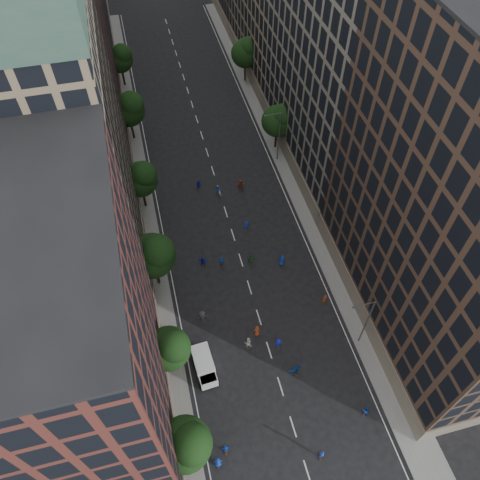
{
  "coord_description": "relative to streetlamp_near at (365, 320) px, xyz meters",
  "views": [
    {
      "loc": [
        -9.19,
        -8.93,
        51.01
      ],
      "look_at": [
        0.34,
        28.82,
        2.0
      ],
      "focal_mm": 35.0,
      "sensor_mm": 36.0,
      "label": 1
    }
  ],
  "objects": [
    {
      "name": "sidewalk_right",
      "position": [
        1.63,
        35.5,
        -5.09
      ],
      "size": [
        4.0,
        105.0,
        0.15
      ],
      "primitive_type": "cube",
      "color": "slate",
      "rests_on": "ground"
    },
    {
      "name": "skater_12",
      "position": [
        -5.29,
        12.97,
        -4.25
      ],
      "size": [
        0.95,
        0.67,
        1.84
      ],
      "primitive_type": "imported",
      "rotation": [
        0.0,
        0.0,
        3.23
      ],
      "color": "#123199",
      "rests_on": "ground"
    },
    {
      "name": "tree_left_1",
      "position": [
        -21.39,
        1.86,
        0.38
      ],
      "size": [
        4.8,
        4.8,
        8.21
      ],
      "color": "black",
      "rests_on": "ground"
    },
    {
      "name": "skater_1",
      "position": [
        -8.6,
        -11.0,
        -4.39
      ],
      "size": [
        0.65,
        0.52,
        1.56
      ],
      "primitive_type": "imported",
      "rotation": [
        0.0,
        0.0,
        2.86
      ],
      "color": "#1737BD",
      "rests_on": "ground"
    },
    {
      "name": "skater_17",
      "position": [
        -7.11,
        27.99,
        -4.34
      ],
      "size": [
        1.56,
        0.55,
        1.66
      ],
      "primitive_type": "imported",
      "rotation": [
        0.0,
        0.0,
        3.18
      ],
      "color": "#993719",
      "rests_on": "ground"
    },
    {
      "name": "ground",
      "position": [
        -10.37,
        28.0,
        -5.17
      ],
      "size": [
        240.0,
        240.0,
        0.0
      ],
      "primitive_type": "plane",
      "color": "black",
      "rests_on": "ground"
    },
    {
      "name": "tree_right_b",
      "position": [
        1.02,
        55.85,
        0.79
      ],
      "size": [
        5.2,
        5.2,
        8.83
      ],
      "color": "black",
      "rests_on": "ground"
    },
    {
      "name": "tree_left_0",
      "position": [
        -21.38,
        -8.15,
        0.79
      ],
      "size": [
        5.2,
        5.2,
        8.83
      ],
      "color": "black",
      "rests_on": "ground"
    },
    {
      "name": "skater_8",
      "position": [
        -12.67,
        2.58,
        -4.23
      ],
      "size": [
        1.06,
        0.92,
        1.88
      ],
      "primitive_type": "imported",
      "rotation": [
        0.0,
        0.0,
        2.89
      ],
      "color": "silver",
      "rests_on": "ground"
    },
    {
      "name": "tree_left_2",
      "position": [
        -21.36,
        13.83,
        1.19
      ],
      "size": [
        5.6,
        5.6,
        9.45
      ],
      "color": "black",
      "rests_on": "ground"
    },
    {
      "name": "streetlamp_near",
      "position": [
        0.0,
        0.0,
        0.0
      ],
      "size": [
        2.64,
        0.22,
        9.06
      ],
      "color": "#595B60",
      "rests_on": "ground"
    },
    {
      "name": "bldg_left_a",
      "position": [
        -29.37,
        -1.0,
        9.83
      ],
      "size": [
        14.0,
        22.0,
        30.0
      ],
      "primitive_type": "cube",
      "color": "#562721",
      "rests_on": "ground"
    },
    {
      "name": "bldg_right_b",
      "position": [
        8.63,
        32.0,
        11.33
      ],
      "size": [
        14.0,
        28.0,
        33.0
      ],
      "primitive_type": "cube",
      "color": "#6D665A",
      "rests_on": "ground"
    },
    {
      "name": "skater_5",
      "position": [
        -8.34,
        -1.92,
        -4.3
      ],
      "size": [
        1.69,
        0.87,
        1.75
      ],
      "primitive_type": "imported",
      "rotation": [
        0.0,
        0.0,
        3.37
      ],
      "color": "#13449A",
      "rests_on": "ground"
    },
    {
      "name": "tree_left_5",
      "position": [
        -21.39,
        59.86,
        0.51
      ],
      "size": [
        4.8,
        4.8,
        8.33
      ],
      "color": "black",
      "rests_on": "ground"
    },
    {
      "name": "skater_6",
      "position": [
        -11.22,
        3.82,
        -4.3
      ],
      "size": [
        0.9,
        0.64,
        1.73
      ],
      "primitive_type": "imported",
      "rotation": [
        0.0,
        0.0,
        3.03
      ],
      "color": "#A93D1C",
      "rests_on": "ground"
    },
    {
      "name": "skater_3",
      "position": [
        -9.23,
        1.71,
        -4.37
      ],
      "size": [
        1.06,
        0.66,
        1.59
      ],
      "primitive_type": "imported",
      "rotation": [
        0.0,
        0.0,
        3.08
      ],
      "color": "#1721BD",
      "rests_on": "ground"
    },
    {
      "name": "bldg_left_b",
      "position": [
        -29.37,
        23.0,
        11.83
      ],
      "size": [
        14.0,
        26.0,
        34.0
      ],
      "primitive_type": "cube",
      "color": "#7F6C53",
      "rests_on": "ground"
    },
    {
      "name": "cargo_van",
      "position": [
        -18.18,
        0.95,
        -3.88
      ],
      "size": [
        2.46,
        4.72,
        2.44
      ],
      "rotation": [
        0.0,
        0.0,
        0.07
      ],
      "color": "silver",
      "rests_on": "ground"
    },
    {
      "name": "skater_7",
      "position": [
        -1.87,
        6.05,
        -4.39
      ],
      "size": [
        0.64,
        0.49,
        1.55
      ],
      "primitive_type": "imported",
      "rotation": [
        0.0,
        0.0,
        3.37
      ],
      "color": "#AB3B1C",
      "rests_on": "ground"
    },
    {
      "name": "tree_left_4",
      "position": [
        -21.37,
        43.84,
        0.93
      ],
      "size": [
        5.4,
        5.4,
        9.08
      ],
      "color": "black",
      "rests_on": "ground"
    },
    {
      "name": "skater_9",
      "position": [
        -17.13,
        7.26,
        -4.24
      ],
      "size": [
        1.2,
        0.7,
        1.85
      ],
      "primitive_type": "imported",
      "rotation": [
        0.0,
        0.0,
        3.13
      ],
      "color": "#3E3E43",
      "rests_on": "ground"
    },
    {
      "name": "tree_right_a",
      "position": [
        1.02,
        35.85,
        0.46
      ],
      "size": [
        5.0,
        5.0,
        8.39
      ],
      "color": "black",
      "rests_on": "ground"
    },
    {
      "name": "skater_13",
      "position": [
        -13.05,
        14.78,
        -4.3
      ],
      "size": [
        0.72,
        0.57,
        1.73
      ],
      "primitive_type": "imported",
      "rotation": [
        0.0,
        0.0,
        3.42
      ],
      "color": "#123F99",
      "rests_on": "ground"
    },
    {
      "name": "skater_11",
      "position": [
        -15.44,
        15.42,
        -4.39
      ],
      "size": [
        1.51,
        1.01,
        1.56
      ],
      "primitive_type": "imported",
      "rotation": [
        0.0,
        0.0,
        2.73
      ],
      "color": "#1424A5",
      "rests_on": "ground"
    },
    {
      "name": "sidewalk_left",
      "position": [
        -22.37,
        35.5,
        -5.09
      ],
      "size": [
        4.0,
        105.0,
        0.15
      ],
      "primitive_type": "cube",
      "color": "slate",
      "rests_on": "ground"
    },
    {
      "name": "skater_2",
      "position": [
        -2.52,
        -8.0,
        -4.35
      ],
      "size": [
        0.98,
        0.89,
        1.64
      ],
      "primitive_type": "imported",
      "rotation": [
        0.0,
        0.0,
        2.73
      ],
      "color": "#153DAD",
      "rests_on": "ground"
    },
    {
      "name": "skater_14",
      "position": [
        -10.73,
        27.66,
        -4.34
      ],
      "size": [
        0.98,
        0.89,
        1.65
      ],
      "primitive_type": "imported",
      "rotation": [
        0.0,
        0.0,
        2.74
      ],
      "color": "#1449A3",
      "rests_on": "ground"
    },
    {
      "name": "skater_0",
      "position": [
        -18.87,
        -9.17,
        -4.24
      ],
      "size": [
        0.95,
        0.65,
        1.86
      ],
      "primitive_type": "imported",
      "rotation": [
        0.0,
        0.0,
        3.07
      ],
      "color": "navy",
      "rests_on": "ground"
    },
    {
      "name": "streetlamp_far",
      "position": [
        0.0,
        33.0,
        0.0
      ],
      "size": [
        2.64,
        0.22,
        9.06
      ],
      "color": "#595B60",
      "rests_on": "ground"
    },
    {
      "name": "bldg_right_a",
      "position": [
        8.63,
        3.0,
        12.83
      ],
      "size": [
        14.0,
        30.0,
        36.0
      ],
      "primitive_type": "cube",
      "color": "#473226",
      "rests_on": "ground"
    },
    {
      "name": "skater_15",
      "position": [
        -8.32,
        19.93,
        -4.37
      ],
      "size": [
        1.16,
        0.86,
        1.6
      ],
      "primitive_type": "imported",
      "rotation": [
        0.0,
        0.0,
        2.85
      ],
      "color": "#132A9B",
      "rests_on": "ground"
    },
    {
      "name": "tree_left_3",
      "position": [
        -21.38,
        27.85,
        0.65
      ],
      "size": [
        5.0,
        5.0,
        8.58
      ],
      "color": "black",
      "rests_on": "ground"
    },
    {
      "name": "bldg_left_c",
      "position": [
        -29.37,
        46.0,
        8.83
      ],
      "size": [
        14.0,
        20.0,
        28.0
      ],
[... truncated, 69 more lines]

